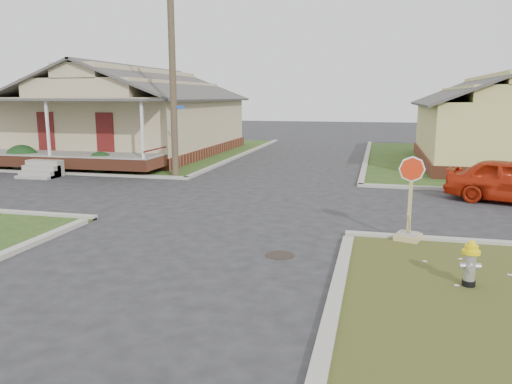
# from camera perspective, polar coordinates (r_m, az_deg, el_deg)

# --- Properties ---
(ground) EXTENTS (120.00, 120.00, 0.00)m
(ground) POSITION_cam_1_polar(r_m,az_deg,el_deg) (12.12, -7.10, -5.71)
(ground) COLOR #242426
(ground) RESTS_ON ground
(verge_far_left) EXTENTS (19.00, 19.00, 0.05)m
(verge_far_left) POSITION_cam_1_polar(r_m,az_deg,el_deg) (33.75, -17.00, 4.58)
(verge_far_left) COLOR #274217
(verge_far_left) RESTS_ON ground
(curbs) EXTENTS (80.00, 40.00, 0.12)m
(curbs) POSITION_cam_1_polar(r_m,az_deg,el_deg) (16.74, -1.03, -1.00)
(curbs) COLOR #A6A295
(curbs) RESTS_ON ground
(manhole) EXTENTS (0.64, 0.64, 0.01)m
(manhole) POSITION_cam_1_polar(r_m,az_deg,el_deg) (11.07, 2.75, -7.21)
(manhole) COLOR black
(manhole) RESTS_ON ground
(corner_house) EXTENTS (10.10, 15.50, 5.30)m
(corner_house) POSITION_cam_1_polar(r_m,az_deg,el_deg) (30.99, -13.65, 8.41)
(corner_house) COLOR brown
(corner_house) RESTS_ON ground
(side_house_yellow) EXTENTS (7.60, 11.60, 4.70)m
(side_house_yellow) POSITION_cam_1_polar(r_m,az_deg,el_deg) (27.98, 25.96, 7.21)
(side_house_yellow) COLOR brown
(side_house_yellow) RESTS_ON ground
(utility_pole) EXTENTS (1.80, 0.28, 9.00)m
(utility_pole) POSITION_cam_1_polar(r_m,az_deg,el_deg) (21.48, -9.53, 13.98)
(utility_pole) COLOR #3E3023
(utility_pole) RESTS_ON ground
(fire_hydrant) EXTENTS (0.32, 0.32, 0.86)m
(fire_hydrant) POSITION_cam_1_polar(r_m,az_deg,el_deg) (9.87, 23.30, -7.25)
(fire_hydrant) COLOR black
(fire_hydrant) RESTS_ON ground
(stop_sign) EXTENTS (0.58, 0.56, 2.03)m
(stop_sign) POSITION_cam_1_polar(r_m,az_deg,el_deg) (12.48, 17.06, -3.30)
(stop_sign) COLOR tan
(stop_sign) RESTS_ON ground
(hedge_left) EXTENTS (1.50, 1.23, 1.15)m
(hedge_left) POSITION_cam_1_polar(r_m,az_deg,el_deg) (25.88, -25.17, 3.58)
(hedge_left) COLOR black
(hedge_left) RESTS_ON verge_far_left
(hedge_right) EXTENTS (1.31, 1.08, 1.00)m
(hedge_right) POSITION_cam_1_polar(r_m,az_deg,el_deg) (23.45, -17.33, 3.29)
(hedge_right) COLOR black
(hedge_right) RESTS_ON verge_far_left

